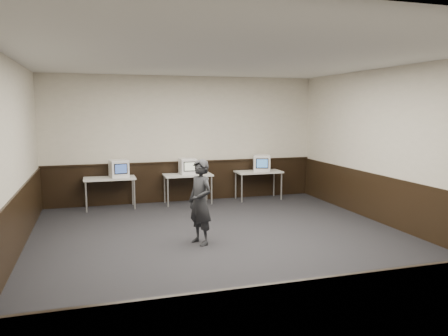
# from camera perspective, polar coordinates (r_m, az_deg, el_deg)

# --- Properties ---
(floor) EXTENTS (8.00, 8.00, 0.00)m
(floor) POSITION_cam_1_polar(r_m,az_deg,el_deg) (7.73, 0.98, -10.11)
(floor) COLOR black
(floor) RESTS_ON ground
(ceiling) EXTENTS (8.00, 8.00, 0.00)m
(ceiling) POSITION_cam_1_polar(r_m,az_deg,el_deg) (7.41, 1.04, 14.17)
(ceiling) COLOR white
(ceiling) RESTS_ON back_wall
(back_wall) EXTENTS (7.00, 0.00, 7.00)m
(back_wall) POSITION_cam_1_polar(r_m,az_deg,el_deg) (11.27, -5.23, 3.76)
(back_wall) COLOR beige
(back_wall) RESTS_ON ground
(front_wall) EXTENTS (7.00, 0.00, 7.00)m
(front_wall) POSITION_cam_1_polar(r_m,az_deg,el_deg) (3.84, 19.61, -4.21)
(front_wall) COLOR beige
(front_wall) RESTS_ON ground
(left_wall) EXTENTS (0.00, 8.00, 8.00)m
(left_wall) POSITION_cam_1_polar(r_m,az_deg,el_deg) (7.16, -26.72, 0.75)
(left_wall) COLOR beige
(left_wall) RESTS_ON ground
(right_wall) EXTENTS (0.00, 8.00, 8.00)m
(right_wall) POSITION_cam_1_polar(r_m,az_deg,el_deg) (9.10, 22.51, 2.29)
(right_wall) COLOR beige
(right_wall) RESTS_ON ground
(wainscot_back) EXTENTS (6.98, 0.04, 1.00)m
(wainscot_back) POSITION_cam_1_polar(r_m,az_deg,el_deg) (11.37, -5.14, -1.78)
(wainscot_back) COLOR black
(wainscot_back) RESTS_ON back_wall
(wainscot_front) EXTENTS (6.98, 0.04, 1.00)m
(wainscot_front) POSITION_cam_1_polar(r_m,az_deg,el_deg) (4.21, 18.73, -18.98)
(wainscot_front) COLOR black
(wainscot_front) RESTS_ON front_wall
(wainscot_left) EXTENTS (0.04, 7.98, 1.00)m
(wainscot_left) POSITION_cam_1_polar(r_m,az_deg,el_deg) (7.36, -26.05, -7.77)
(wainscot_left) COLOR black
(wainscot_left) RESTS_ON left_wall
(wainscot_right) EXTENTS (0.04, 7.98, 1.00)m
(wainscot_right) POSITION_cam_1_polar(r_m,az_deg,el_deg) (9.25, 22.06, -4.52)
(wainscot_right) COLOR black
(wainscot_right) RESTS_ON right_wall
(wainscot_rail) EXTENTS (6.98, 0.06, 0.04)m
(wainscot_rail) POSITION_cam_1_polar(r_m,az_deg,el_deg) (11.28, -5.15, 0.81)
(wainscot_rail) COLOR black
(wainscot_rail) RESTS_ON wainscot_back
(desk_left) EXTENTS (1.20, 0.60, 0.75)m
(desk_left) POSITION_cam_1_polar(r_m,az_deg,el_deg) (10.75, -14.71, -1.59)
(desk_left) COLOR silver
(desk_left) RESTS_ON ground
(desk_center) EXTENTS (1.20, 0.60, 0.75)m
(desk_center) POSITION_cam_1_polar(r_m,az_deg,el_deg) (10.98, -4.75, -1.18)
(desk_center) COLOR silver
(desk_center) RESTS_ON ground
(desk_right) EXTENTS (1.20, 0.60, 0.75)m
(desk_right) POSITION_cam_1_polar(r_m,az_deg,el_deg) (11.52, 4.53, -0.76)
(desk_right) COLOR silver
(desk_right) RESTS_ON ground
(emac_left) EXTENTS (0.48, 0.50, 0.41)m
(emac_left) POSITION_cam_1_polar(r_m,az_deg,el_deg) (10.72, -13.58, -0.07)
(emac_left) COLOR white
(emac_left) RESTS_ON desk_left
(emac_center) EXTENTS (0.41, 0.44, 0.40)m
(emac_center) POSITION_cam_1_polar(r_m,az_deg,el_deg) (10.95, -4.76, 0.23)
(emac_center) COLOR white
(emac_center) RESTS_ON desk_center
(emac_right) EXTENTS (0.54, 0.56, 0.43)m
(emac_right) POSITION_cam_1_polar(r_m,az_deg,el_deg) (11.46, 4.92, 0.64)
(emac_right) COLOR white
(emac_right) RESTS_ON desk_right
(person) EXTENTS (0.55, 0.65, 1.50)m
(person) POSITION_cam_1_polar(r_m,az_deg,el_deg) (7.67, -3.11, -4.47)
(person) COLOR #232529
(person) RESTS_ON ground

